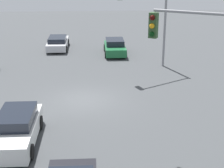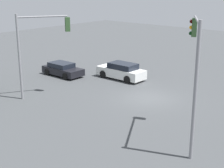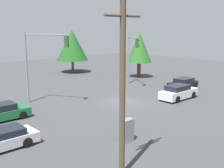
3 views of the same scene
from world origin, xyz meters
name	(u,v)px [view 3 (image 3 of 3)]	position (x,y,z in m)	size (l,w,h in m)	color
ground_plane	(124,102)	(0.00, 0.00, 0.00)	(80.00, 80.00, 0.00)	#424447
sedan_green	(2,112)	(-10.91, 2.63, 0.64)	(4.00, 1.92, 1.33)	#1E6638
sedan_white	(178,92)	(5.01, -2.92, 0.72)	(4.55, 1.88, 1.48)	silver
sedan_dark	(183,83)	(9.93, -0.22, 0.59)	(4.08, 1.90, 1.21)	black
traffic_signal_main	(42,55)	(-6.07, 4.81, 4.70)	(2.53, 4.00, 6.83)	gray
traffic_signal_cross	(132,51)	(6.36, 5.01, 4.32)	(2.12, 3.45, 6.30)	gray
utility_pole_tall	(122,77)	(-9.87, -9.81, 4.95)	(2.20, 0.28, 9.32)	brown
electrical_cabinet	(127,130)	(-6.72, -7.05, 0.75)	(0.85, 0.51, 1.50)	gray
tree_right	(139,47)	(11.73, 8.61, 4.39)	(3.66, 3.66, 6.62)	#4C3823
tree_corner	(72,45)	(7.19, 19.08, 4.43)	(5.04, 5.04, 6.88)	brown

